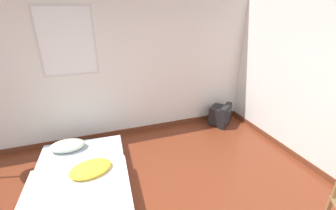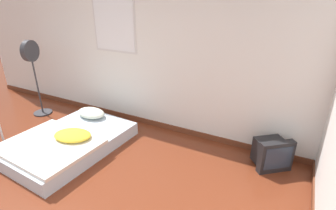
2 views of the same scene
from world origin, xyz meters
TOP-DOWN VIEW (x-y plane):
  - wall_back at (-0.01, 2.50)m, footprint 7.84×0.08m
  - mattress_bed at (-0.56, 1.25)m, footprint 1.33×1.82m
  - crt_tv at (2.18, 2.18)m, footprint 0.54×0.53m

SIDE VIEW (x-z plane):
  - mattress_bed at x=-0.56m, z-range -0.04..0.30m
  - crt_tv at x=2.18m, z-range -0.01..0.43m
  - wall_back at x=-0.01m, z-range -0.01..2.59m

